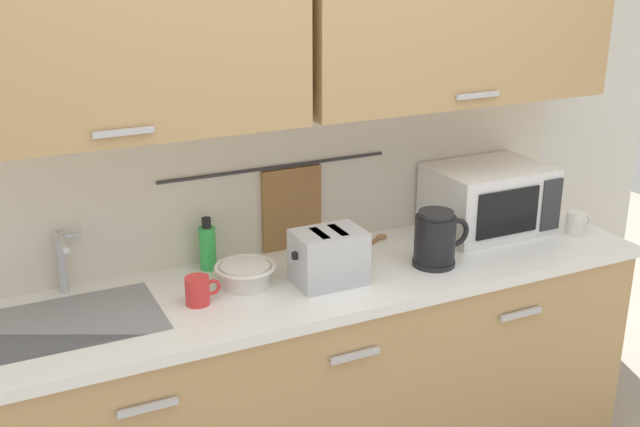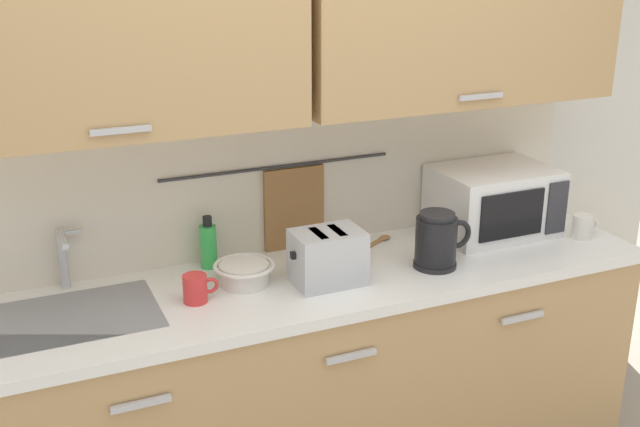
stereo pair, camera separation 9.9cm
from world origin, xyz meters
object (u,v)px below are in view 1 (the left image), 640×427
at_px(electric_kettle, 436,239).
at_px(dish_soap_bottle, 208,247).
at_px(wooden_spoon, 371,243).
at_px(mug_near_sink, 198,290).
at_px(toaster, 329,257).
at_px(mixing_bowl, 245,273).
at_px(microwave, 488,199).
at_px(mug_by_kettle, 576,223).

height_order(electric_kettle, dish_soap_bottle, electric_kettle).
height_order(electric_kettle, wooden_spoon, electric_kettle).
bearing_deg(mug_near_sink, electric_kettle, -4.30).
bearing_deg(toaster, wooden_spoon, 38.50).
bearing_deg(mixing_bowl, dish_soap_bottle, 110.11).
relative_size(microwave, toaster, 1.80).
bearing_deg(wooden_spoon, mug_near_sink, -164.66).
bearing_deg(mug_near_sink, microwave, 6.42).
bearing_deg(microwave, mixing_bowl, -176.03).
distance_m(mug_near_sink, mug_by_kettle, 1.57).
distance_m(microwave, wooden_spoon, 0.52).
distance_m(electric_kettle, wooden_spoon, 0.31).
bearing_deg(mug_by_kettle, mug_near_sink, 178.06).
bearing_deg(wooden_spoon, mixing_bowl, -166.13).
bearing_deg(electric_kettle, mug_by_kettle, 1.09).
height_order(microwave, dish_soap_bottle, microwave).
xyz_separation_m(dish_soap_bottle, wooden_spoon, (0.65, -0.05, -0.08)).
relative_size(mug_near_sink, wooden_spoon, 0.47).
height_order(dish_soap_bottle, mixing_bowl, dish_soap_bottle).
distance_m(mixing_bowl, toaster, 0.29).
bearing_deg(toaster, microwave, 12.44).
distance_m(dish_soap_bottle, mixing_bowl, 0.21).
distance_m(microwave, mixing_bowl, 1.08).
relative_size(mixing_bowl, mug_by_kettle, 1.78).
bearing_deg(microwave, electric_kettle, -151.78).
bearing_deg(mug_by_kettle, microwave, 146.73).
bearing_deg(dish_soap_bottle, toaster, -41.04).
height_order(toaster, wooden_spoon, toaster).
relative_size(microwave, mixing_bowl, 2.15).
xyz_separation_m(toaster, mug_by_kettle, (1.11, -0.02, -0.05)).
bearing_deg(wooden_spoon, mug_by_kettle, -18.33).
bearing_deg(mug_near_sink, mug_by_kettle, -1.94).
distance_m(toaster, wooden_spoon, 0.41).
relative_size(electric_kettle, mug_near_sink, 1.89).
bearing_deg(mixing_bowl, mug_near_sink, -160.30).
xyz_separation_m(microwave, mug_near_sink, (-1.27, -0.14, -0.09)).
bearing_deg(toaster, mug_near_sink, 175.54).
distance_m(mug_near_sink, mixing_bowl, 0.20).
height_order(mixing_bowl, mug_by_kettle, mug_by_kettle).
bearing_deg(dish_soap_bottle, mug_by_kettle, -12.20).
height_order(mug_near_sink, toaster, toaster).
relative_size(mug_near_sink, mug_by_kettle, 1.00).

